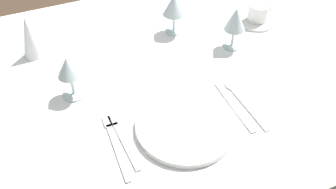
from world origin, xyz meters
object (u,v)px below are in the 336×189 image
object	(u,v)px
fork_inner	(115,144)
wine_glass_left	(235,21)
spoon_soup	(241,99)
wine_glass_centre	(68,70)
dinner_knife	(235,107)
dinner_plate	(186,125)
fork_outer	(122,139)
napkin_folded	(30,36)
wine_glass_right	(174,6)
coffee_cup_left	(258,12)

from	to	relation	value
fork_inner	wine_glass_left	distance (m)	0.57
spoon_soup	wine_glass_centre	size ratio (longest dim) A/B	1.58
wine_glass_left	spoon_soup	bearing A→B (deg)	-114.87
dinner_knife	wine_glass_left	bearing A→B (deg)	61.15
dinner_plate	fork_outer	world-z (taller)	dinner_plate
napkin_folded	fork_outer	bearing A→B (deg)	-71.61
fork_inner	wine_glass_right	xyz separation A→B (m)	(0.35, 0.42, 0.10)
dinner_plate	coffee_cup_left	xyz separation A→B (m)	(0.47, 0.37, 0.03)
dinner_plate	wine_glass_left	bearing A→B (deg)	41.67
fork_outer	napkin_folded	xyz separation A→B (m)	(-0.16, 0.47, 0.07)
fork_outer	spoon_soup	distance (m)	0.37
fork_outer	wine_glass_left	size ratio (longest dim) A/B	1.37
napkin_folded	wine_glass_centre	bearing A→B (deg)	-72.54
dinner_plate	coffee_cup_left	world-z (taller)	coffee_cup_left
spoon_soup	wine_glass_left	world-z (taller)	wine_glass_left
fork_inner	wine_glass_right	world-z (taller)	wine_glass_right
dinner_plate	wine_glass_left	xyz separation A→B (m)	(0.31, 0.27, 0.09)
dinner_plate	fork_outer	distance (m)	0.17
spoon_soup	wine_glass_right	distance (m)	0.42
dinner_knife	coffee_cup_left	distance (m)	0.48
coffee_cup_left	wine_glass_right	xyz separation A→B (m)	(-0.31, 0.07, 0.06)
dinner_plate	wine_glass_centre	distance (m)	0.36
fork_outer	spoon_soup	size ratio (longest dim) A/B	0.94
napkin_folded	coffee_cup_left	bearing A→B (deg)	-8.98
dinner_knife	wine_glass_left	xyz separation A→B (m)	(0.14, 0.26, 0.10)
wine_glass_centre	wine_glass_right	xyz separation A→B (m)	(0.41, 0.19, 0.01)
dinner_plate	spoon_soup	distance (m)	0.20
dinner_plate	fork_inner	xyz separation A→B (m)	(-0.19, 0.02, -0.01)
wine_glass_right	wine_glass_left	bearing A→B (deg)	-48.01
dinner_plate	fork_inner	bearing A→B (deg)	174.02
spoon_soup	wine_glass_centre	xyz separation A→B (m)	(-0.44, 0.22, 0.09)
spoon_soup	napkin_folded	world-z (taller)	napkin_folded
dinner_plate	coffee_cup_left	distance (m)	0.60
dinner_knife	coffee_cup_left	xyz separation A→B (m)	(0.31, 0.36, 0.04)
dinner_knife	fork_outer	bearing A→B (deg)	176.83
fork_inner	wine_glass_right	bearing A→B (deg)	49.62
fork_outer	wine_glass_right	bearing A→B (deg)	50.89
dinner_plate	spoon_soup	size ratio (longest dim) A/B	1.25
dinner_knife	napkin_folded	distance (m)	0.69
dinner_knife	wine_glass_centre	distance (m)	0.49
coffee_cup_left	napkin_folded	size ratio (longest dim) A/B	0.64
napkin_folded	dinner_knife	bearing A→B (deg)	-44.78
wine_glass_centre	coffee_cup_left	bearing A→B (deg)	9.36
wine_glass_right	fork_inner	bearing A→B (deg)	-130.38
wine_glass_left	wine_glass_right	bearing A→B (deg)	131.99
fork_outer	wine_glass_right	world-z (taller)	wine_glass_right
wine_glass_left	napkin_folded	world-z (taller)	wine_glass_left
coffee_cup_left	wine_glass_centre	distance (m)	0.73
dinner_plate	spoon_soup	bearing A→B (deg)	9.91
dinner_plate	wine_glass_centre	size ratio (longest dim) A/B	1.98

